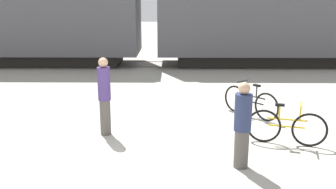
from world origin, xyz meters
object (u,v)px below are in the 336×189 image
Objects in this scene: bicycle_black at (250,102)px; person_in_purple at (104,96)px; freight_train at (148,1)px; person_in_navy at (242,125)px; bicycle_yellow at (286,127)px.

person_in_purple is at bearing -158.36° from bicycle_black.
person_in_navy is at bearing -77.88° from freight_train.
bicycle_black is 0.77× the size of person_in_purple.
bicycle_yellow is (3.58, -10.03, -2.47)m from freight_train.
freight_train is 10.94m from bicycle_yellow.
person_in_purple reaches higher than bicycle_yellow.
person_in_purple is at bearing -92.76° from freight_train.
freight_train reaches higher than person_in_purple.
bicycle_yellow is 0.91× the size of person_in_purple.
bicycle_yellow is 1.18× the size of bicycle_black.
person_in_navy is (-1.18, -1.18, 0.44)m from bicycle_yellow.
person_in_purple is at bearing 171.75° from bicycle_yellow.
bicycle_yellow is 4.12m from person_in_purple.
bicycle_black is at bearing -68.28° from freight_train.
freight_train is at bearing 109.66° from bicycle_yellow.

